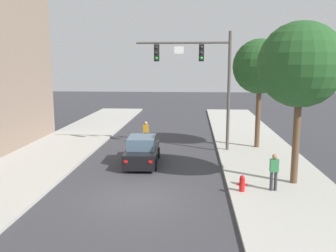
{
  "coord_description": "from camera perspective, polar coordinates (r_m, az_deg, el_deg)",
  "views": [
    {
      "loc": [
        2.42,
        -14.44,
        5.61
      ],
      "look_at": [
        0.89,
        6.66,
        2.0
      ],
      "focal_mm": 38.64,
      "sensor_mm": 36.0,
      "label": 1
    }
  ],
  "objects": [
    {
      "name": "sidewalk_right",
      "position": [
        15.99,
        19.02,
        -11.12
      ],
      "size": [
        5.0,
        60.0,
        0.15
      ],
      "primitive_type": "cube",
      "color": "#B2AFA8",
      "rests_on": "ground"
    },
    {
      "name": "fire_hydrant",
      "position": [
        16.23,
        11.61,
        -8.85
      ],
      "size": [
        0.48,
        0.24,
        0.72
      ],
      "color": "red",
      "rests_on": "sidewalk_right"
    },
    {
      "name": "pedestrian_sidewalk_right_walker",
      "position": [
        16.5,
        16.38,
        -6.72
      ],
      "size": [
        0.36,
        0.22,
        1.64
      ],
      "color": "#333338",
      "rests_on": "sidewalk_right"
    },
    {
      "name": "car_lead_black",
      "position": [
        20.68,
        -4.09,
        -4.01
      ],
      "size": [
        1.96,
        4.3,
        1.6
      ],
      "color": "black",
      "rests_on": "ground"
    },
    {
      "name": "traffic_signal_mast",
      "position": [
        23.09,
        5.52,
        8.9
      ],
      "size": [
        5.96,
        0.38,
        7.5
      ],
      "color": "#514C47",
      "rests_on": "sidewalk_right"
    },
    {
      "name": "street_tree_second",
      "position": [
        24.41,
        14.31,
        9.04
      ],
      "size": [
        3.54,
        3.54,
        7.11
      ],
      "color": "brown",
      "rests_on": "sidewalk_right"
    },
    {
      "name": "street_tree_nearest",
      "position": [
        17.27,
        20.18,
        9.0
      ],
      "size": [
        3.82,
        3.82,
        7.37
      ],
      "color": "brown",
      "rests_on": "sidewalk_right"
    },
    {
      "name": "ground_plane",
      "position": [
        15.68,
        -5.11,
        -11.33
      ],
      "size": [
        120.0,
        120.0,
        0.0
      ],
      "primitive_type": "plane",
      "color": "#38383D"
    },
    {
      "name": "pedestrian_crossing_road",
      "position": [
        25.63,
        -3.5,
        -0.89
      ],
      "size": [
        0.36,
        0.22,
        1.64
      ],
      "color": "#232847",
      "rests_on": "ground"
    }
  ]
}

